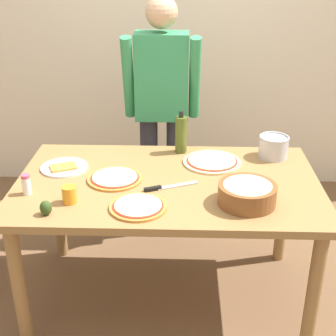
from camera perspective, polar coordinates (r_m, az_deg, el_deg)
ground at (r=2.96m, az=-0.03°, el=-14.78°), size 8.00×8.00×0.00m
wall_back at (r=3.92m, az=0.79°, el=16.29°), size 5.60×0.10×2.60m
dining_table at (r=2.58m, az=-0.04°, el=-3.30°), size 1.60×0.96×0.76m
person_cook at (r=3.18m, az=-0.73°, el=7.53°), size 0.49×0.25×1.62m
pizza_raw_on_board at (r=2.75m, az=5.22°, el=0.77°), size 0.33×0.33×0.02m
pizza_cooked_on_tray at (r=2.28m, az=-3.57°, el=-4.57°), size 0.27×0.27×0.02m
pizza_second_cooked at (r=2.56m, az=-6.31°, el=-1.20°), size 0.29×0.29×0.02m
plate_with_slice at (r=2.73m, az=-12.19°, el=0.08°), size 0.26×0.26×0.02m
popcorn_bowl at (r=2.33m, az=9.35°, el=-2.83°), size 0.28×0.28×0.11m
olive_oil_bottle at (r=2.85m, az=1.55°, el=4.02°), size 0.07×0.07×0.26m
steel_pot at (r=2.86m, az=12.37°, el=2.50°), size 0.17×0.17×0.13m
cup_orange at (r=2.36m, az=-11.60°, el=-3.11°), size 0.07×0.07×0.08m
salt_shaker at (r=2.49m, az=-16.43°, el=-1.87°), size 0.04×0.04×0.11m
chef_knife at (r=2.46m, az=-0.42°, el=-2.29°), size 0.28×0.13×0.02m
avocado at (r=2.29m, az=-14.27°, el=-4.59°), size 0.06×0.06×0.07m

